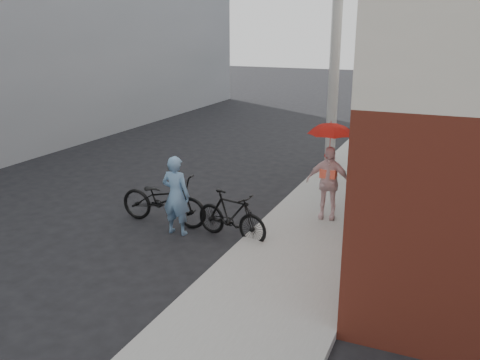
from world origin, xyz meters
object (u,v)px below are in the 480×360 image
Objects in this scene: bike_left at (163,200)px; planter at (375,215)px; utility_pole at (336,42)px; officer at (176,195)px; kimono_woman at (328,183)px; bike_right at (231,216)px.

bike_left reaches higher than planter.
utility_pole is at bearing 116.56° from planter.
officer is 4.04m from planter.
officer is 0.80× the size of bike_left.
bike_left is at bearing -111.21° from utility_pole.
planter is (0.95, 0.25, -0.64)m from kimono_woman.
kimono_woman is at bearing -66.11° from bike_left.
officer is (-1.59, -5.76, -2.72)m from utility_pole.
officer is at bearing -124.48° from bike_left.
planter is (3.49, 1.96, -0.55)m from officer.
bike_right is at bearing -143.41° from planter.
kimono_woman is (2.54, 1.71, 0.09)m from officer.
utility_pole is 5.36m from planter.
kimono_woman reaches higher than bike_left.
bike_left is 4.32m from planter.
utility_pole is at bearing -21.41° from bike_left.
utility_pole reaches higher than planter.
kimono_woman is (3.05, 1.36, 0.36)m from bike_left.
bike_right is at bearing -140.13° from kimono_woman.
planter is at bearing -151.49° from officer.
officer reaches higher than planter.
planter is at bearing -63.44° from utility_pole.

